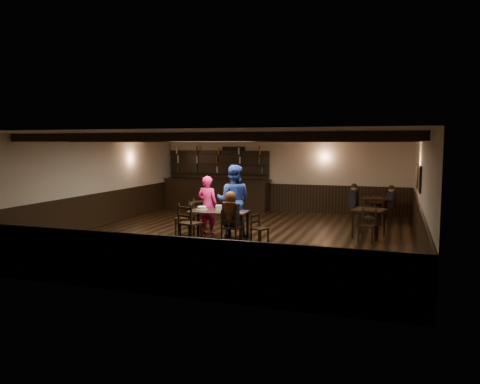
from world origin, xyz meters
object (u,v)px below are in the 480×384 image
(chair_near_right, at_px, (230,225))
(man_blue, at_px, (234,201))
(chair_near_left, at_px, (188,220))
(dining_table, at_px, (219,214))
(woman_pink, at_px, (208,205))
(bar_counter, at_px, (217,190))
(cake, at_px, (202,208))

(chair_near_right, xyz_separation_m, man_blue, (-0.33, 1.20, 0.43))
(chair_near_left, relative_size, chair_near_right, 1.13)
(dining_table, distance_m, chair_near_right, 0.81)
(dining_table, bearing_deg, woman_pink, 132.68)
(chair_near_left, xyz_separation_m, bar_counter, (-1.59, 5.98, 0.13))
(woman_pink, bearing_deg, bar_counter, -65.90)
(dining_table, bearing_deg, man_blue, 72.41)
(man_blue, bearing_deg, chair_near_right, 98.70)
(woman_pink, xyz_separation_m, man_blue, (0.76, -0.02, 0.15))
(dining_table, bearing_deg, chair_near_left, -127.88)
(chair_near_right, xyz_separation_m, cake, (-1.02, 0.67, 0.27))
(dining_table, height_order, bar_counter, bar_counter)
(dining_table, height_order, chair_near_right, chair_near_right)
(dining_table, xyz_separation_m, bar_counter, (-2.13, 5.28, 0.06))
(cake, height_order, bar_counter, bar_counter)
(man_blue, xyz_separation_m, cake, (-0.69, -0.53, -0.16))
(dining_table, height_order, cake, cake)
(chair_near_left, xyz_separation_m, woman_pink, (-0.02, 1.32, 0.21))
(chair_near_right, bearing_deg, dining_table, 130.54)
(cake, bearing_deg, man_blue, 37.70)
(woman_pink, height_order, cake, woman_pink)
(man_blue, bearing_deg, woman_pink, -8.36)
(chair_near_right, bearing_deg, chair_near_left, -175.07)
(dining_table, distance_m, bar_counter, 5.69)
(woman_pink, bearing_deg, man_blue, -176.06)
(cake, xyz_separation_m, bar_counter, (-1.64, 5.21, -0.07))
(chair_near_right, xyz_separation_m, bar_counter, (-2.66, 5.89, 0.20))
(chair_near_left, relative_size, bar_counter, 0.24)
(dining_table, relative_size, man_blue, 0.79)
(woman_pink, xyz_separation_m, cake, (0.07, -0.55, -0.01))
(bar_counter, bearing_deg, woman_pink, -71.42)
(cake, bearing_deg, bar_counter, 107.42)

